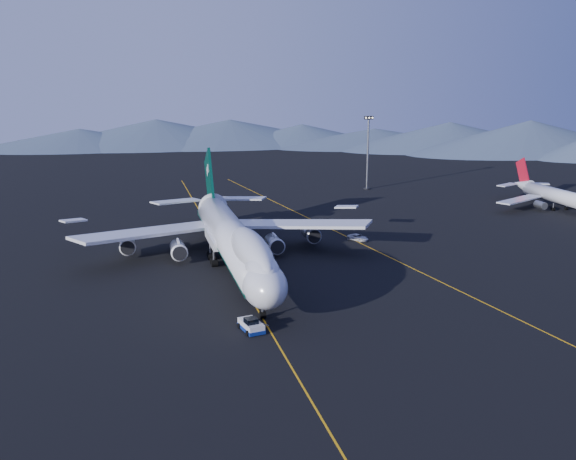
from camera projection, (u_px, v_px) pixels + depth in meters
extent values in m
plane|color=black|center=(233.00, 268.00, 119.73)|extent=(500.00, 500.00, 0.00)
cube|color=orange|center=(233.00, 268.00, 119.73)|extent=(0.25, 220.00, 0.01)
cube|color=orange|center=(365.00, 245.00, 136.31)|extent=(28.08, 198.09, 0.01)
cone|color=#45566B|center=(80.00, 136.00, 327.05)|extent=(100.00, 100.00, 12.00)
cone|color=#45566B|center=(230.00, 133.00, 346.16)|extent=(100.00, 100.00, 12.00)
cone|color=#45566B|center=(374.00, 134.00, 340.44)|extent=(100.00, 100.00, 12.00)
cone|color=#45566B|center=(530.00, 139.00, 310.53)|extent=(100.00, 100.00, 12.00)
cylinder|color=silver|center=(233.00, 239.00, 118.44)|extent=(6.50, 56.00, 6.50)
ellipsoid|color=silver|center=(265.00, 285.00, 92.02)|extent=(6.50, 10.40, 6.50)
ellipsoid|color=silver|center=(252.00, 252.00, 100.41)|extent=(5.13, 25.16, 5.85)
cube|color=black|center=(267.00, 282.00, 89.86)|extent=(3.60, 1.61, 1.29)
cone|color=silver|center=(210.00, 203.00, 149.41)|extent=(6.50, 12.00, 6.50)
cube|color=#033629|center=(232.00, 243.00, 119.60)|extent=(6.24, 60.00, 1.10)
cube|color=silver|center=(228.00, 238.00, 123.89)|extent=(7.50, 13.00, 1.60)
cube|color=silver|center=(150.00, 232.00, 125.94)|extent=(30.62, 23.28, 2.83)
cube|color=silver|center=(293.00, 224.00, 132.84)|extent=(30.62, 23.28, 2.83)
cylinder|color=slate|center=(178.00, 249.00, 124.00)|extent=(2.90, 5.50, 2.90)
cylinder|color=slate|center=(127.00, 244.00, 127.87)|extent=(2.90, 5.50, 2.90)
cylinder|color=slate|center=(274.00, 243.00, 128.52)|extent=(2.90, 5.50, 2.90)
cylinder|color=slate|center=(310.00, 233.00, 136.92)|extent=(2.90, 5.50, 2.90)
cube|color=#033629|center=(210.00, 182.00, 147.31)|extent=(0.55, 14.11, 15.94)
cube|color=silver|center=(177.00, 201.00, 148.94)|extent=(12.39, 9.47, 0.98)
cube|color=silver|center=(240.00, 198.00, 152.51)|extent=(12.39, 9.47, 0.98)
cylinder|color=black|center=(263.00, 315.00, 94.59)|extent=(0.90, 1.10, 1.10)
cube|color=silver|center=(251.00, 325.00, 90.04)|extent=(3.18, 4.95, 1.14)
cube|color=navy|center=(251.00, 328.00, 90.14)|extent=(3.33, 5.18, 0.52)
cube|color=black|center=(251.00, 320.00, 89.85)|extent=(1.97, 1.97, 0.94)
cylinder|color=silver|center=(566.00, 198.00, 169.97)|extent=(3.92, 33.02, 3.92)
cone|color=silver|center=(522.00, 185.00, 188.38)|extent=(3.92, 7.22, 3.92)
cube|color=silver|center=(520.00, 200.00, 172.57)|extent=(17.33, 11.70, 0.36)
cylinder|color=slate|center=(541.00, 205.00, 171.52)|extent=(1.96, 3.61, 1.96)
cube|color=#AB0F22|center=(523.00, 172.00, 187.96)|extent=(0.36, 7.04, 8.32)
imported|color=silver|center=(358.00, 237.00, 140.37)|extent=(4.44, 5.39, 1.37)
cylinder|color=black|center=(367.00, 189.00, 206.14)|extent=(2.15, 2.15, 0.36)
cylinder|color=slate|center=(368.00, 154.00, 203.61)|extent=(0.63, 0.63, 22.41)
cube|color=black|center=(369.00, 118.00, 200.97)|extent=(2.87, 0.72, 1.08)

